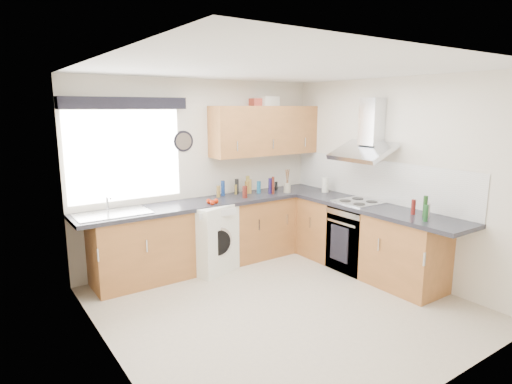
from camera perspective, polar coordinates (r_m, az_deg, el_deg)
ground_plane at (r=4.85m, az=3.41°, el=-14.84°), size 3.60×3.60×0.00m
ceiling at (r=4.38m, az=3.80°, el=16.05°), size 3.60×3.60×0.02m
wall_back at (r=5.94m, az=-7.22°, el=2.62°), size 3.60×0.02×2.50m
wall_front at (r=3.27m, az=23.58°, el=-5.33°), size 3.60×0.02×2.50m
wall_left at (r=3.64m, az=-19.27°, el=-3.39°), size 0.02×3.60×2.50m
wall_right at (r=5.73m, az=17.89°, el=1.83°), size 0.02×3.60×2.50m
window at (r=5.50m, az=-17.03°, el=4.67°), size 1.40×0.02×1.10m
window_blind at (r=5.38m, az=-17.12°, el=11.27°), size 1.50×0.18×0.14m
splashback at (r=5.91m, az=15.50°, el=1.56°), size 0.01×3.00×0.54m
base_cab_back at (r=5.83m, az=-6.57°, el=-5.82°), size 3.00×0.58×0.86m
base_cab_corner at (r=6.69m, az=5.65°, el=-3.55°), size 0.60×0.60×0.86m
base_cab_right at (r=5.78m, az=14.46°, el=-6.25°), size 0.58×2.10×0.86m
worktop_back at (r=5.75m, az=-5.75°, el=-1.34°), size 3.60×0.62×0.05m
worktop_right at (r=5.56m, az=15.78°, el=-2.15°), size 0.62×2.42×0.05m
sink at (r=5.24m, az=-18.58°, el=-2.39°), size 0.84×0.46×0.10m
oven at (r=5.87m, az=13.28°, el=-5.98°), size 0.56×0.58×0.85m
hob_plate at (r=5.74m, az=13.50°, el=-1.29°), size 0.52×0.52×0.01m
extractor_hood at (r=5.70m, az=14.57°, el=7.24°), size 0.52×0.78×0.66m
upper_cabinets at (r=6.24m, az=1.24°, el=8.18°), size 1.70×0.35×0.70m
washing_machine at (r=5.71m, az=-6.49°, el=-5.99°), size 0.77×0.75×0.90m
wall_clock at (r=5.76m, az=-9.60°, el=6.69°), size 0.28×0.04×0.28m
casserole at (r=6.36m, az=1.41°, el=12.01°), size 0.37×0.31×0.14m
storage_box at (r=6.27m, az=0.27°, el=11.89°), size 0.25×0.21×0.11m
utensil_pot at (r=6.24m, az=4.18°, el=0.57°), size 0.13×0.13×0.14m
kitchen_roll at (r=6.32m, az=9.22°, el=0.93°), size 0.11×0.11×0.21m
tomato_cluster at (r=5.51m, az=-5.85°, el=-1.28°), size 0.15×0.15×0.07m
jar_0 at (r=6.10m, az=-2.72°, el=0.35°), size 0.04×0.04×0.14m
jar_1 at (r=6.18m, az=0.36°, el=0.65°), size 0.06×0.06×0.17m
jar_2 at (r=6.16m, az=-0.86°, el=0.77°), size 0.06×0.06×0.20m
jar_3 at (r=6.10m, az=2.30°, el=0.88°), size 0.04×0.04×0.25m
jar_4 at (r=6.12m, az=-2.57°, el=0.74°), size 0.05×0.05×0.22m
jar_5 at (r=6.15m, az=1.93°, el=0.83°), size 0.06×0.06×0.22m
jar_6 at (r=6.16m, az=-1.17°, el=0.64°), size 0.07×0.07×0.18m
jar_7 at (r=6.44m, az=2.70°, el=0.83°), size 0.05×0.05×0.12m
jar_8 at (r=5.92m, az=-5.05°, el=0.07°), size 0.05×0.05×0.16m
jar_9 at (r=6.03m, az=-4.43°, el=0.52°), size 0.06×0.06×0.21m
jar_10 at (r=6.16m, az=-1.11°, el=0.99°), size 0.05×0.05×0.25m
jar_11 at (r=5.85m, az=-1.50°, el=0.01°), size 0.07×0.07×0.17m
bottle_0 at (r=5.00m, az=21.70°, el=-2.64°), size 0.05×0.05×0.18m
bottle_1 at (r=5.27m, az=20.24°, el=-1.89°), size 0.05×0.05×0.18m
bottle_2 at (r=5.21m, az=21.82°, el=-2.28°), size 0.07×0.07×0.15m
bottle_3 at (r=5.17m, az=21.63°, el=-1.82°), size 0.05×0.05×0.25m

